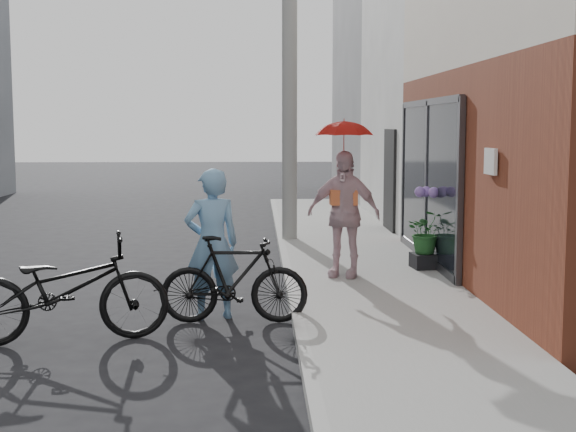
{
  "coord_description": "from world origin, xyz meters",
  "views": [
    {
      "loc": [
        0.49,
        -8.85,
        2.23
      ],
      "look_at": [
        0.88,
        1.11,
        1.1
      ],
      "focal_mm": 50.0,
      "sensor_mm": 36.0,
      "label": 1
    }
  ],
  "objects": [
    {
      "name": "east_building_far",
      "position": [
        7.2,
        16.0,
        3.5
      ],
      "size": [
        8.0,
        8.0,
        7.0
      ],
      "primitive_type": "cube",
      "color": "slate",
      "rests_on": "ground"
    },
    {
      "name": "potted_plant",
      "position": [
        3.0,
        2.8,
        0.66
      ],
      "size": [
        0.59,
        0.51,
        0.65
      ],
      "primitive_type": "imported",
      "color": "#245A27",
      "rests_on": "planter"
    },
    {
      "name": "kimono_woman",
      "position": [
        1.69,
        2.2,
        1.0
      ],
      "size": [
        1.12,
        0.78,
        1.76
      ],
      "primitive_type": "imported",
      "rotation": [
        0.0,
        0.0,
        -0.37
      ],
      "color": "beige",
      "rests_on": "sidewalk"
    },
    {
      "name": "ground",
      "position": [
        0.0,
        0.0,
        0.0
      ],
      "size": [
        80.0,
        80.0,
        0.0
      ],
      "primitive_type": "plane",
      "color": "black",
      "rests_on": "ground"
    },
    {
      "name": "sidewalk",
      "position": [
        2.1,
        2.0,
        0.06
      ],
      "size": [
        2.2,
        24.0,
        0.12
      ],
      "primitive_type": "cube",
      "color": "gray",
      "rests_on": "ground"
    },
    {
      "name": "bike_left",
      "position": [
        -1.49,
        -0.68,
        0.56
      ],
      "size": [
        2.23,
        1.16,
        1.11
      ],
      "primitive_type": "imported",
      "rotation": [
        0.0,
        0.0,
        1.78
      ],
      "color": "black",
      "rests_on": "ground"
    },
    {
      "name": "plaster_building",
      "position": [
        7.2,
        9.0,
        3.5
      ],
      "size": [
        8.0,
        6.0,
        7.0
      ],
      "primitive_type": "cube",
      "color": "white",
      "rests_on": "ground"
    },
    {
      "name": "planter",
      "position": [
        3.0,
        2.8,
        0.23
      ],
      "size": [
        0.45,
        0.45,
        0.22
      ],
      "primitive_type": "cube",
      "rotation": [
        0.0,
        0.0,
        0.1
      ],
      "color": "black",
      "rests_on": "sidewalk"
    },
    {
      "name": "curb",
      "position": [
        0.94,
        2.0,
        0.06
      ],
      "size": [
        0.12,
        24.0,
        0.12
      ],
      "primitive_type": "cube",
      "color": "#9E9E99",
      "rests_on": "ground"
    },
    {
      "name": "utility_pole",
      "position": [
        1.1,
        6.0,
        3.5
      ],
      "size": [
        0.28,
        0.28,
        7.0
      ],
      "primitive_type": "cylinder",
      "color": "#9E9E99",
      "rests_on": "ground"
    },
    {
      "name": "officer",
      "position": [
        -0.03,
        0.3,
        0.87
      ],
      "size": [
        0.72,
        0.56,
        1.74
      ],
      "primitive_type": "imported",
      "rotation": [
        0.0,
        0.0,
        3.39
      ],
      "color": "#72A2CA",
      "rests_on": "ground"
    },
    {
      "name": "bike_right",
      "position": [
        0.23,
        0.07,
        0.5
      ],
      "size": [
        1.67,
        0.51,
        1.0
      ],
      "primitive_type": "imported",
      "rotation": [
        0.0,
        0.0,
        1.55
      ],
      "color": "black",
      "rests_on": "ground"
    },
    {
      "name": "parasol",
      "position": [
        1.69,
        2.2,
        2.23
      ],
      "size": [
        0.78,
        0.78,
        0.69
      ],
      "primitive_type": "imported",
      "color": "red",
      "rests_on": "kimono_woman"
    }
  ]
}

